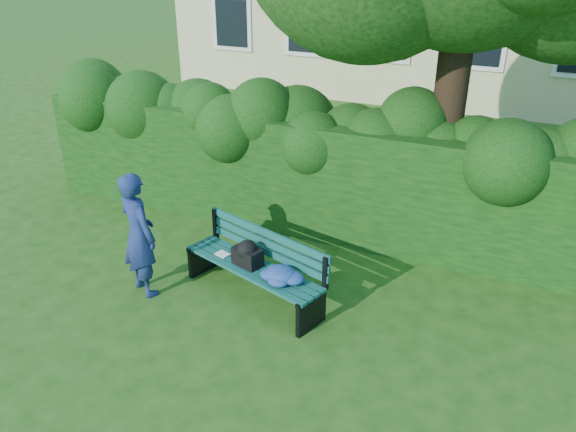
% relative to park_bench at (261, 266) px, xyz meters
% --- Properties ---
extents(ground, '(80.00, 80.00, 0.00)m').
position_rel_park_bench_xyz_m(ground, '(0.10, 0.02, -0.50)').
color(ground, '#1D4913').
rests_on(ground, ground).
extents(hedge, '(10.00, 1.00, 1.80)m').
position_rel_park_bench_xyz_m(hedge, '(0.10, 2.22, 0.40)').
color(hedge, black).
rests_on(hedge, ground).
extents(park_bench, '(2.12, 1.15, 0.89)m').
position_rel_park_bench_xyz_m(park_bench, '(0.00, 0.00, 0.00)').
color(park_bench, '#0D4336').
rests_on(park_bench, ground).
extents(man_reading, '(0.73, 0.62, 1.69)m').
position_rel_park_bench_xyz_m(man_reading, '(-1.51, -0.45, 0.34)').
color(man_reading, navy).
rests_on(man_reading, ground).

